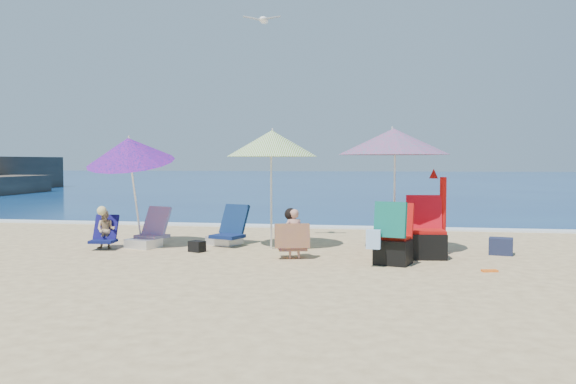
% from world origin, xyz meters
% --- Properties ---
extents(ground, '(120.00, 120.00, 0.00)m').
position_xyz_m(ground, '(0.00, 0.00, 0.00)').
color(ground, '#D8BC84').
rests_on(ground, ground).
extents(sea, '(120.00, 80.00, 0.12)m').
position_xyz_m(sea, '(0.00, 45.00, -0.05)').
color(sea, navy).
rests_on(sea, ground).
extents(foam, '(120.00, 0.50, 0.04)m').
position_xyz_m(foam, '(0.00, 5.10, 0.02)').
color(foam, white).
rests_on(foam, ground).
extents(umbrella_turquoise, '(2.41, 2.41, 2.28)m').
position_xyz_m(umbrella_turquoise, '(1.57, 1.29, 2.01)').
color(umbrella_turquoise, white).
rests_on(umbrella_turquoise, ground).
extents(umbrella_striped, '(1.72, 1.72, 2.27)m').
position_xyz_m(umbrella_striped, '(-0.67, 1.40, 1.99)').
color(umbrella_striped, silver).
rests_on(umbrella_striped, ground).
extents(umbrella_blue, '(1.75, 1.81, 2.27)m').
position_xyz_m(umbrella_blue, '(-3.36, 1.08, 1.86)').
color(umbrella_blue, white).
rests_on(umbrella_blue, ground).
extents(furled_umbrella, '(0.33, 0.34, 1.52)m').
position_xyz_m(furled_umbrella, '(2.40, 1.17, 0.84)').
color(furled_umbrella, red).
rests_on(furled_umbrella, ground).
extents(chair_navy, '(0.84, 0.96, 0.79)m').
position_xyz_m(chair_navy, '(-1.65, 1.79, 0.21)').
color(chair_navy, '#0D1D4D').
rests_on(chair_navy, ground).
extents(chair_rainbow, '(0.76, 0.92, 0.76)m').
position_xyz_m(chair_rainbow, '(-3.09, 1.28, 0.20)').
color(chair_rainbow, '#E55D51').
rests_on(chair_rainbow, ground).
extents(camp_chair_left, '(0.68, 0.69, 1.07)m').
position_xyz_m(camp_chair_left, '(2.14, 0.81, 0.32)').
color(camp_chair_left, '#B4100C').
rests_on(camp_chair_left, ground).
extents(camp_chair_right, '(0.76, 0.89, 1.03)m').
position_xyz_m(camp_chair_right, '(1.55, 0.06, 0.37)').
color(camp_chair_right, red).
rests_on(camp_chair_right, ground).
extents(person_center, '(0.62, 0.57, 0.86)m').
position_xyz_m(person_center, '(-0.10, 0.33, 0.42)').
color(person_center, tan).
rests_on(person_center, ground).
extents(person_left, '(0.52, 0.59, 0.81)m').
position_xyz_m(person_left, '(-3.77, 0.87, 0.37)').
color(person_left, tan).
rests_on(person_left, ground).
extents(bag_black_a, '(0.33, 0.30, 0.20)m').
position_xyz_m(bag_black_a, '(-1.95, 0.80, 0.10)').
color(bag_black_a, black).
rests_on(bag_black_a, ground).
extents(bag_tan, '(0.34, 0.29, 0.25)m').
position_xyz_m(bag_tan, '(-0.17, 1.49, 0.12)').
color(bag_tan, tan).
rests_on(bag_tan, ground).
extents(bag_navy_b, '(0.45, 0.38, 0.30)m').
position_xyz_m(bag_navy_b, '(3.46, 1.38, 0.15)').
color(bag_navy_b, '#1B223C').
rests_on(bag_navy_b, ground).
extents(orange_item, '(0.25, 0.16, 0.03)m').
position_xyz_m(orange_item, '(2.99, -0.35, 0.02)').
color(orange_item, orange).
rests_on(orange_item, ground).
extents(seagull, '(0.73, 0.39, 0.13)m').
position_xyz_m(seagull, '(-0.92, 1.82, 4.38)').
color(seagull, white).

